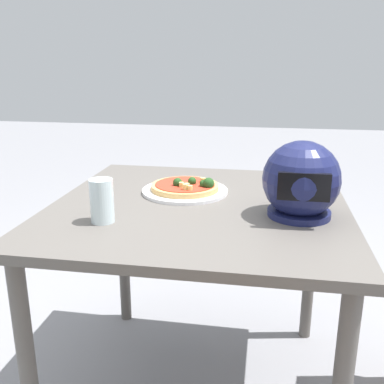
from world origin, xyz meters
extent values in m
cube|color=#5B5651|center=(0.00, 0.00, 0.75)|extent=(0.98, 0.98, 0.03)
cylinder|color=#5B5651|center=(-0.43, -0.43, 0.37)|extent=(0.05, 0.05, 0.73)
cylinder|color=#5B5651|center=(0.43, -0.43, 0.37)|extent=(0.05, 0.05, 0.73)
cylinder|color=#5B5651|center=(0.43, 0.43, 0.37)|extent=(0.05, 0.05, 0.73)
cylinder|color=white|center=(0.07, -0.11, 0.77)|extent=(0.31, 0.31, 0.01)
cylinder|color=tan|center=(0.07, -0.11, 0.78)|extent=(0.25, 0.25, 0.02)
cylinder|color=red|center=(0.07, -0.11, 0.79)|extent=(0.22, 0.22, 0.00)
sphere|color=#234C1E|center=(0.00, -0.09, 0.80)|extent=(0.03, 0.03, 0.03)
sphere|color=#234C1E|center=(0.09, -0.09, 0.80)|extent=(0.03, 0.03, 0.03)
sphere|color=#234C1E|center=(-0.02, -0.09, 0.81)|extent=(0.04, 0.04, 0.04)
sphere|color=#234C1E|center=(0.05, -0.12, 0.80)|extent=(0.03, 0.03, 0.03)
cylinder|color=#E0D172|center=(0.07, -0.07, 0.80)|extent=(0.03, 0.03, 0.02)
cylinder|color=#E0D172|center=(0.01, -0.15, 0.80)|extent=(0.02, 0.02, 0.02)
cylinder|color=#E0D172|center=(0.06, -0.07, 0.80)|extent=(0.03, 0.03, 0.01)
cylinder|color=#E0D172|center=(0.06, -0.04, 0.80)|extent=(0.02, 0.02, 0.02)
cylinder|color=#E0D172|center=(0.04, -0.04, 0.80)|extent=(0.03, 0.03, 0.02)
sphere|color=#191E4C|center=(-0.32, 0.08, 0.88)|extent=(0.23, 0.23, 0.23)
cylinder|color=#191E4C|center=(-0.32, 0.08, 0.77)|extent=(0.19, 0.19, 0.02)
cube|color=black|center=(-0.32, 0.18, 0.88)|extent=(0.15, 0.02, 0.08)
cylinder|color=silver|center=(0.26, 0.23, 0.83)|extent=(0.07, 0.07, 0.13)
camera|label=1|loc=(-0.21, 1.39, 1.22)|focal=41.17mm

